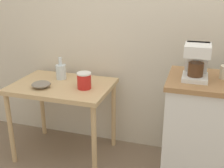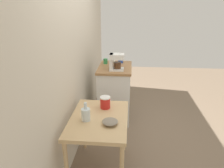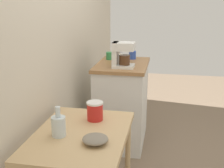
# 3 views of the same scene
# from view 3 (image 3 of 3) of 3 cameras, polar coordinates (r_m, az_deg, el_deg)

# --- Properties ---
(back_wall) EXTENTS (4.40, 0.10, 2.80)m
(back_wall) POSITION_cam_3_polar(r_m,az_deg,el_deg) (2.73, -10.53, 11.47)
(back_wall) COLOR beige
(back_wall) RESTS_ON ground_plane
(wooden_table) EXTENTS (0.89, 0.63, 0.73)m
(wooden_table) POSITION_cam_3_polar(r_m,az_deg,el_deg) (2.09, -6.00, -11.62)
(wooden_table) COLOR tan
(wooden_table) RESTS_ON ground_plane
(kitchen_counter) EXTENTS (0.80, 0.55, 0.93)m
(kitchen_counter) POSITION_cam_3_polar(r_m,az_deg,el_deg) (3.35, 1.96, -3.73)
(kitchen_counter) COLOR white
(kitchen_counter) RESTS_ON ground_plane
(bowl_stoneware) EXTENTS (0.17, 0.17, 0.05)m
(bowl_stoneware) POSITION_cam_3_polar(r_m,az_deg,el_deg) (1.89, -3.27, -10.67)
(bowl_stoneware) COLOR gray
(bowl_stoneware) RESTS_ON wooden_table
(glass_carafe_vase) EXTENTS (0.10, 0.10, 0.21)m
(glass_carafe_vase) POSITION_cam_3_polar(r_m,az_deg,el_deg) (2.00, -10.36, -7.97)
(glass_carafe_vase) COLOR silver
(glass_carafe_vase) RESTS_ON wooden_table
(canister_enamel) EXTENTS (0.12, 0.12, 0.14)m
(canister_enamel) POSITION_cam_3_polar(r_m,az_deg,el_deg) (2.22, -3.34, -5.25)
(canister_enamel) COLOR red
(canister_enamel) RESTS_ON wooden_table
(coffee_maker) EXTENTS (0.18, 0.22, 0.26)m
(coffee_maker) POSITION_cam_3_polar(r_m,az_deg,el_deg) (3.00, 1.86, 5.88)
(coffee_maker) COLOR white
(coffee_maker) RESTS_ON kitchen_counter
(mug_blue) EXTENTS (0.09, 0.08, 0.09)m
(mug_blue) POSITION_cam_3_polar(r_m,az_deg,el_deg) (3.45, 4.01, 5.65)
(mug_blue) COLOR #2D4CAD
(mug_blue) RESTS_ON kitchen_counter
(mug_tall_green) EXTENTS (0.08, 0.07, 0.09)m
(mug_tall_green) POSITION_cam_3_polar(r_m,az_deg,el_deg) (3.41, -0.53, 5.52)
(mug_tall_green) COLOR #338C4C
(mug_tall_green) RESTS_ON kitchen_counter
(mug_small_cream) EXTENTS (0.09, 0.08, 0.10)m
(mug_small_cream) POSITION_cam_3_polar(r_m,az_deg,el_deg) (3.23, 1.37, 4.98)
(mug_small_cream) COLOR beige
(mug_small_cream) RESTS_ON kitchen_counter
(table_clock) EXTENTS (0.12, 0.06, 0.13)m
(table_clock) POSITION_cam_3_polar(r_m,az_deg,el_deg) (3.49, 1.57, 5.95)
(table_clock) COLOR #B2B5BA
(table_clock) RESTS_ON kitchen_counter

